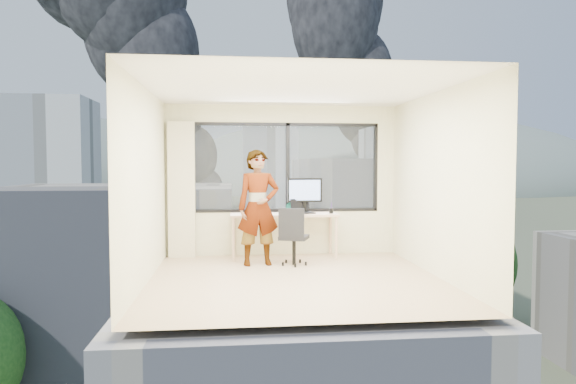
{
  "coord_description": "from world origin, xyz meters",
  "views": [
    {
      "loc": [
        -0.84,
        -6.89,
        1.59
      ],
      "look_at": [
        0.0,
        1.0,
        1.15
      ],
      "focal_mm": 31.84,
      "sensor_mm": 36.0,
      "label": 1
    }
  ],
  "objects": [
    {
      "name": "smoke_plume_b",
      "position": [
        55.0,
        170.0,
        27.0
      ],
      "size": [
        30.0,
        18.0,
        70.0
      ],
      "primitive_type": null,
      "color": "black",
      "rests_on": "exterior_ground"
    },
    {
      "name": "wall_left",
      "position": [
        -2.0,
        0.0,
        1.3
      ],
      "size": [
        0.01,
        4.0,
        2.6
      ],
      "primitive_type": "cube",
      "color": "beige",
      "rests_on": "ground"
    },
    {
      "name": "curtain",
      "position": [
        -1.72,
        1.88,
        1.15
      ],
      "size": [
        0.45,
        0.14,
        2.3
      ],
      "primitive_type": "cube",
      "color": "#F7E8C1",
      "rests_on": "floor"
    },
    {
      "name": "smoke_plume_a",
      "position": [
        -10.0,
        150.0,
        39.0
      ],
      "size": [
        40.0,
        24.0,
        90.0
      ],
      "primitive_type": null,
      "color": "black",
      "rests_on": "exterior_ground"
    },
    {
      "name": "monitor",
      "position": [
        0.37,
        1.76,
        1.05
      ],
      "size": [
        0.61,
        0.17,
        0.6
      ],
      "primitive_type": null,
      "rotation": [
        0.0,
        0.0,
        0.07
      ],
      "color": "black",
      "rests_on": "desk"
    },
    {
      "name": "tree_c",
      "position": [
        22.0,
        40.0,
        -9.0
      ],
      "size": [
        8.4,
        8.4,
        10.0
      ],
      "primitive_type": null,
      "color": "#1F4C19",
      "rests_on": "exterior_ground"
    },
    {
      "name": "far_tower_a",
      "position": [
        -35.0,
        95.0,
        0.0
      ],
      "size": [
        14.0,
        14.0,
        28.0
      ],
      "primitive_type": "cube",
      "color": "silver",
      "rests_on": "exterior_ground"
    },
    {
      "name": "cellphone",
      "position": [
        0.23,
        1.51,
        0.76
      ],
      "size": [
        0.12,
        0.09,
        0.01
      ],
      "primitive_type": "cube",
      "rotation": [
        0.0,
        0.0,
        0.35
      ],
      "color": "black",
      "rests_on": "desk"
    },
    {
      "name": "window_wall",
      "position": [
        0.05,
        2.0,
        1.52
      ],
      "size": [
        3.3,
        0.16,
        1.55
      ],
      "primitive_type": null,
      "color": "black",
      "rests_on": "ground"
    },
    {
      "name": "exterior_ground",
      "position": [
        0.0,
        120.0,
        -14.0
      ],
      "size": [
        400.0,
        400.0,
        0.04
      ],
      "primitive_type": "cube",
      "color": "#515B3D",
      "rests_on": "ground"
    },
    {
      "name": "floor",
      "position": [
        0.0,
        0.0,
        0.0
      ],
      "size": [
        4.0,
        4.0,
        0.01
      ],
      "primitive_type": "cube",
      "color": "tan",
      "rests_on": "ground"
    },
    {
      "name": "near_bldg_a",
      "position": [
        -9.0,
        30.0,
        -7.0
      ],
      "size": [
        16.0,
        12.0,
        14.0
      ],
      "primitive_type": "cube",
      "color": "beige",
      "rests_on": "exterior_ground"
    },
    {
      "name": "handbag",
      "position": [
        0.17,
        1.88,
        0.84
      ],
      "size": [
        0.24,
        0.13,
        0.18
      ],
      "primitive_type": "ellipsoid",
      "rotation": [
        0.0,
        0.0,
        0.05
      ],
      "color": "#0E5354",
      "rests_on": "desk"
    },
    {
      "name": "pen_cup",
      "position": [
        0.8,
        1.6,
        0.79
      ],
      "size": [
        0.09,
        0.09,
        0.09
      ],
      "primitive_type": "cylinder",
      "rotation": [
        0.0,
        0.0,
        0.25
      ],
      "color": "black",
      "rests_on": "desk"
    },
    {
      "name": "hill_b",
      "position": [
        100.0,
        320.0,
        -14.0
      ],
      "size": [
        300.0,
        220.0,
        96.0
      ],
      "primitive_type": "ellipsoid",
      "color": "slate",
      "rests_on": "exterior_ground"
    },
    {
      "name": "chair",
      "position": [
        0.1,
        1.0,
        0.46
      ],
      "size": [
        0.6,
        0.6,
        0.93
      ],
      "primitive_type": null,
      "rotation": [
        0.0,
        0.0,
        -0.34
      ],
      "color": "black",
      "rests_on": "floor"
    },
    {
      "name": "tree_b",
      "position": [
        4.0,
        18.0,
        -9.5
      ],
      "size": [
        7.6,
        7.6,
        9.0
      ],
      "primitive_type": null,
      "color": "#1F4C19",
      "rests_on": "exterior_ground"
    },
    {
      "name": "person",
      "position": [
        -0.46,
        1.07,
        0.91
      ],
      "size": [
        0.71,
        0.52,
        1.81
      ],
      "primitive_type": "imported",
      "rotation": [
        0.0,
        0.0,
        0.14
      ],
      "color": "#2D2D33",
      "rests_on": "floor"
    },
    {
      "name": "far_tower_c",
      "position": [
        45.0,
        140.0,
        -1.0
      ],
      "size": [
        15.0,
        15.0,
        26.0
      ],
      "primitive_type": "cube",
      "color": "silver",
      "rests_on": "exterior_ground"
    },
    {
      "name": "desk",
      "position": [
        0.0,
        1.66,
        0.38
      ],
      "size": [
        1.8,
        0.6,
        0.75
      ],
      "primitive_type": "cube",
      "color": "beige",
      "rests_on": "floor"
    },
    {
      "name": "hill_a",
      "position": [
        -120.0,
        320.0,
        -14.0
      ],
      "size": [
        288.0,
        216.0,
        90.0
      ],
      "primitive_type": "ellipsoid",
      "color": "slate",
      "rests_on": "exterior_ground"
    },
    {
      "name": "laptop",
      "position": [
        0.33,
        1.63,
        0.86
      ],
      "size": [
        0.46,
        0.47,
        0.22
      ],
      "primitive_type": null,
      "rotation": [
        0.0,
        0.0,
        0.38
      ],
      "color": "black",
      "rests_on": "desk"
    },
    {
      "name": "ceiling",
      "position": [
        0.0,
        0.0,
        2.6
      ],
      "size": [
        4.0,
        4.0,
        0.01
      ],
      "primitive_type": "cube",
      "color": "white",
      "rests_on": "ground"
    },
    {
      "name": "game_console",
      "position": [
        0.18,
        1.9,
        0.79
      ],
      "size": [
        0.33,
        0.29,
        0.07
      ],
      "primitive_type": "cube",
      "rotation": [
        0.0,
        0.0,
        0.16
      ],
      "color": "white",
      "rests_on": "desk"
    },
    {
      "name": "near_bldg_b",
      "position": [
        12.0,
        38.0,
        -6.0
      ],
      "size": [
        14.0,
        13.0,
        16.0
      ],
      "primitive_type": "cube",
      "color": "silver",
      "rests_on": "exterior_ground"
    },
    {
      "name": "far_tower_b",
      "position": [
        8.0,
        120.0,
        1.0
      ],
      "size": [
        13.0,
        13.0,
        30.0
      ],
      "primitive_type": "cube",
      "color": "silver",
      "rests_on": "exterior_ground"
    },
    {
      "name": "wall_front",
      "position": [
        0.0,
        -2.0,
        1.3
      ],
      "size": [
        4.0,
        0.01,
        2.6
      ],
      "primitive_type": "cube",
      "color": "beige",
      "rests_on": "ground"
    },
    {
      "name": "far_tower_d",
      "position": [
        -60.0,
        150.0,
        -3.0
      ],
      "size": [
        16.0,
        14.0,
        22.0
      ],
      "primitive_type": "cube",
      "color": "silver",
      "rests_on": "exterior_ground"
    },
    {
      "name": "wall_right",
      "position": [
        2.0,
        0.0,
        1.3
      ],
      "size": [
        0.01,
        4.0,
        2.6
      ],
      "primitive_type": "cube",
      "color": "beige",
      "rests_on": "ground"
    }
  ]
}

